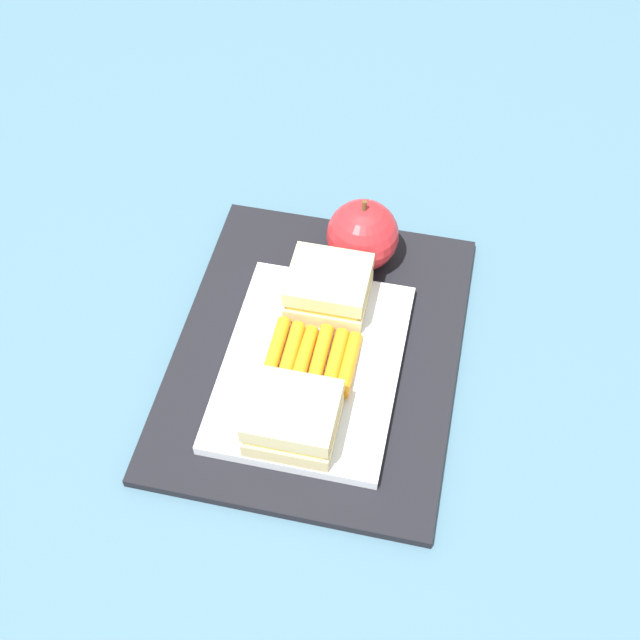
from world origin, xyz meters
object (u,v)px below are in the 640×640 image
(sandwich_half_left, at_px, (293,418))
(sandwich_half_right, at_px, (329,288))
(food_tray, at_px, (312,366))
(carrot_sticks_bundle, at_px, (312,358))
(apple, at_px, (363,235))

(sandwich_half_left, relative_size, sandwich_half_right, 1.00)
(food_tray, relative_size, sandwich_half_right, 2.88)
(food_tray, bearing_deg, sandwich_half_right, 0.00)
(sandwich_half_left, bearing_deg, carrot_sticks_bundle, -0.07)
(sandwich_half_left, bearing_deg, apple, -5.22)
(food_tray, height_order, sandwich_half_right, sandwich_half_right)
(food_tray, distance_m, carrot_sticks_bundle, 0.01)
(carrot_sticks_bundle, distance_m, apple, 0.15)
(food_tray, height_order, sandwich_half_left, sandwich_half_left)
(food_tray, relative_size, sandwich_half_left, 2.88)
(sandwich_half_left, height_order, apple, apple)
(sandwich_half_left, relative_size, carrot_sticks_bundle, 0.92)
(apple, bearing_deg, carrot_sticks_bundle, 172.17)
(sandwich_half_left, distance_m, apple, 0.23)
(food_tray, relative_size, carrot_sticks_bundle, 2.64)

